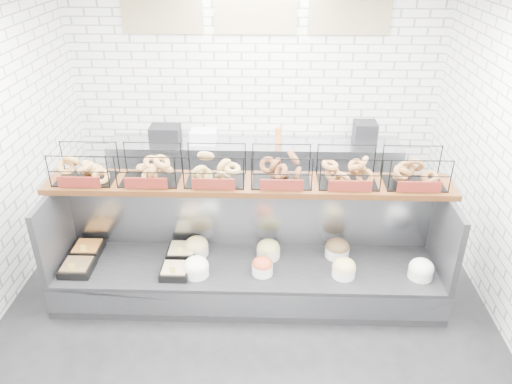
{
  "coord_description": "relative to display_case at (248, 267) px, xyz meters",
  "views": [
    {
      "loc": [
        0.21,
        -3.95,
        3.52
      ],
      "look_at": [
        0.08,
        0.45,
        1.18
      ],
      "focal_mm": 35.0,
      "sensor_mm": 36.0,
      "label": 1
    }
  ],
  "objects": [
    {
      "name": "ground",
      "position": [
        0.0,
        -0.34,
        -0.33
      ],
      "size": [
        5.5,
        5.5,
        0.0
      ],
      "primitive_type": "plane",
      "color": "black",
      "rests_on": "ground"
    },
    {
      "name": "room_shell",
      "position": [
        0.0,
        0.26,
        1.73
      ],
      "size": [
        5.02,
        5.51,
        3.01
      ],
      "color": "white",
      "rests_on": "ground"
    },
    {
      "name": "display_case",
      "position": [
        0.0,
        0.0,
        0.0
      ],
      "size": [
        4.0,
        0.9,
        1.2
      ],
      "color": "black",
      "rests_on": "ground"
    },
    {
      "name": "bagel_shelf",
      "position": [
        -0.0,
        0.17,
        1.06
      ],
      "size": [
        4.1,
        0.5,
        0.4
      ],
      "color": "#3A1D0C",
      "rests_on": "display_case"
    },
    {
      "name": "prep_counter",
      "position": [
        -0.0,
        2.08,
        0.14
      ],
      "size": [
        4.0,
        0.6,
        1.2
      ],
      "color": "#93969B",
      "rests_on": "ground"
    }
  ]
}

